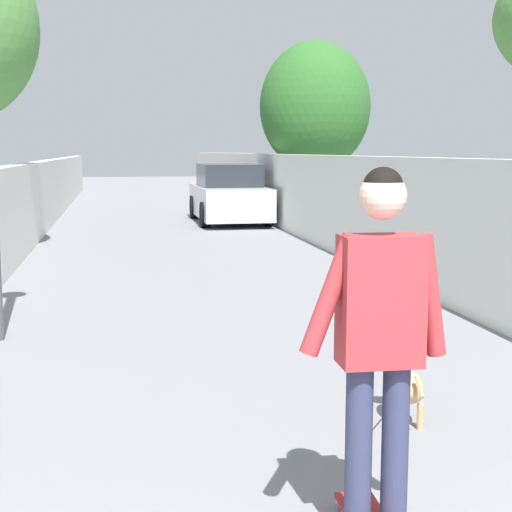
# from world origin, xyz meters

# --- Properties ---
(ground_plane) EXTENTS (80.00, 80.00, 0.00)m
(ground_plane) POSITION_xyz_m (14.00, 0.00, 0.00)
(ground_plane) COLOR gray
(wall_left) EXTENTS (48.00, 0.30, 1.64)m
(wall_left) POSITION_xyz_m (12.00, 2.92, 0.82)
(wall_left) COLOR silver
(wall_left) RESTS_ON ground
(fence_right) EXTENTS (48.00, 0.30, 1.81)m
(fence_right) POSITION_xyz_m (12.00, -2.92, 0.90)
(fence_right) COLOR silver
(fence_right) RESTS_ON ground
(tree_right_distant) EXTENTS (3.03, 3.03, 4.85)m
(tree_right_distant) POSITION_xyz_m (19.00, -4.24, 3.08)
(tree_right_distant) COLOR brown
(tree_right_distant) RESTS_ON ground
(person_skateboarder) EXTENTS (0.23, 0.71, 1.74)m
(person_skateboarder) POSITION_xyz_m (2.12, -0.04, 1.11)
(person_skateboarder) COLOR #333859
(person_skateboarder) RESTS_ON skateboard
(dog) EXTENTS (1.88, 0.89, 1.06)m
(dog) POSITION_xyz_m (3.68, -0.80, 0.27)
(dog) COLOR tan
(dog) RESTS_ON ground
(car_near) EXTENTS (4.15, 1.80, 1.54)m
(car_near) POSITION_xyz_m (18.49, -1.77, 0.71)
(car_near) COLOR silver
(car_near) RESTS_ON ground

